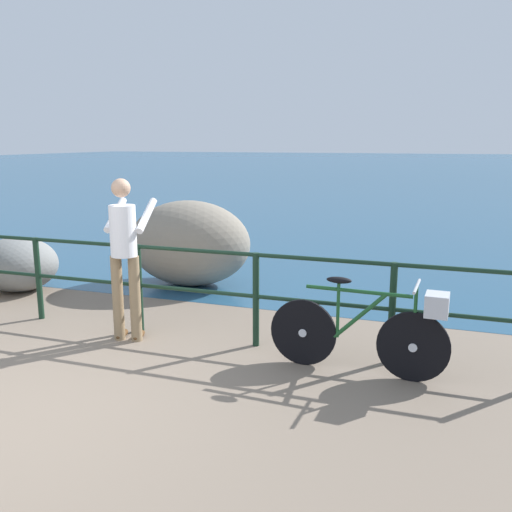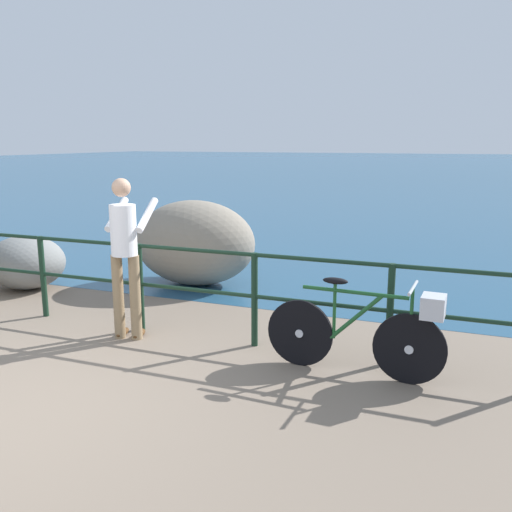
{
  "view_description": "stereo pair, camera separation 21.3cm",
  "coord_description": "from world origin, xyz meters",
  "px_view_note": "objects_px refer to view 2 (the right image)",
  "views": [
    {
      "loc": [
        3.22,
        -3.09,
        2.17
      ],
      "look_at": [
        1.27,
        2.58,
        0.9
      ],
      "focal_mm": 38.38,
      "sensor_mm": 36.0,
      "label": 1
    },
    {
      "loc": [
        3.42,
        -3.02,
        2.17
      ],
      "look_at": [
        1.27,
        2.58,
        0.9
      ],
      "focal_mm": 38.38,
      "sensor_mm": 36.0,
      "label": 2
    }
  ],
  "objects_px": {
    "person_at_railing": "(125,251)",
    "breakwater_boulder_left": "(26,262)",
    "bicycle": "(369,329)",
    "breakwater_boulder_main": "(195,243)"
  },
  "relations": [
    {
      "from": "person_at_railing",
      "to": "breakwater_boulder_left",
      "type": "bearing_deg",
      "value": 54.85
    },
    {
      "from": "bicycle",
      "to": "breakwater_boulder_main",
      "type": "bearing_deg",
      "value": 144.0
    },
    {
      "from": "bicycle",
      "to": "breakwater_boulder_left",
      "type": "height_order",
      "value": "bicycle"
    },
    {
      "from": "bicycle",
      "to": "breakwater_boulder_left",
      "type": "xyz_separation_m",
      "value": [
        -5.29,
        1.32,
        -0.07
      ]
    },
    {
      "from": "breakwater_boulder_left",
      "to": "person_at_railing",
      "type": "bearing_deg",
      "value": -25.4
    },
    {
      "from": "person_at_railing",
      "to": "breakwater_boulder_main",
      "type": "distance_m",
      "value": 2.43
    },
    {
      "from": "breakwater_boulder_main",
      "to": "breakwater_boulder_left",
      "type": "xyz_separation_m",
      "value": [
        -2.23,
        -1.13,
        -0.25
      ]
    },
    {
      "from": "bicycle",
      "to": "breakwater_boulder_main",
      "type": "relative_size",
      "value": 0.9
    },
    {
      "from": "person_at_railing",
      "to": "breakwater_boulder_main",
      "type": "height_order",
      "value": "person_at_railing"
    },
    {
      "from": "bicycle",
      "to": "breakwater_boulder_main",
      "type": "height_order",
      "value": "breakwater_boulder_main"
    }
  ]
}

